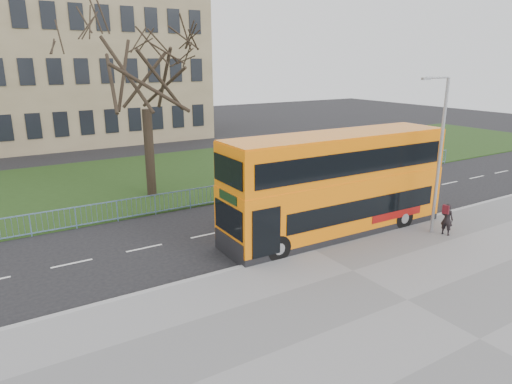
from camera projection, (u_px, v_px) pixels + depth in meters
ground at (290, 239)px, 20.87m from camera, size 120.00×120.00×0.00m
pavement at (407, 302)px, 15.34m from camera, size 80.00×10.50×0.12m
kerb at (311, 249)px, 19.58m from camera, size 80.00×0.20×0.14m
grass_verge at (172, 175)px, 32.54m from camera, size 80.00×15.40×0.08m
guard_railing at (222, 193)px, 26.11m from camera, size 40.00×0.12×1.10m
bare_tree at (145, 92)px, 25.82m from camera, size 8.53×8.53×12.19m
civic_building at (42, 70)px, 45.00m from camera, size 30.00×15.00×14.00m
yellow_bus at (337, 182)px, 20.88m from camera, size 11.23×2.87×4.69m
pedestrian at (447, 219)px, 20.90m from camera, size 0.49×0.62×1.50m
street_lamp at (439, 150)px, 20.32m from camera, size 1.50×0.36×7.11m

